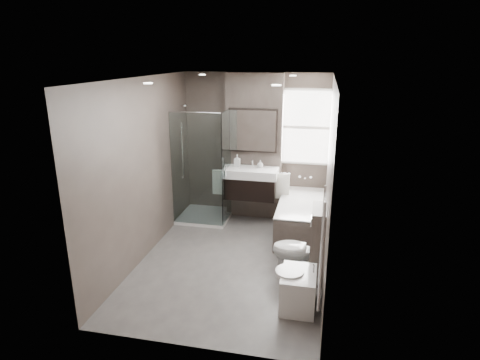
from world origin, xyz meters
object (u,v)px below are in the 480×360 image
(toilet, at_px, (299,251))
(bidet, at_px, (298,289))
(vanity, at_px, (251,183))
(bathtub, at_px, (301,216))

(toilet, xyz_separation_m, bidet, (0.04, -0.73, -0.13))
(vanity, xyz_separation_m, toilet, (0.97, -1.66, -0.38))
(vanity, bearing_deg, bathtub, -19.37)
(bathtub, distance_m, bidet, 2.07)
(vanity, bearing_deg, toilet, -59.68)
(bathtub, distance_m, toilet, 1.34)
(vanity, xyz_separation_m, bathtub, (0.92, -0.33, -0.43))
(vanity, distance_m, bathtub, 1.07)
(toilet, distance_m, bidet, 0.75)
(vanity, distance_m, toilet, 1.96)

